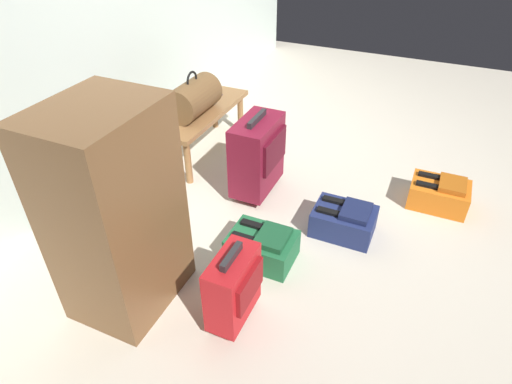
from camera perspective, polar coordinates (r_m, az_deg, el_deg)
ground_plane at (r=3.17m, az=8.40°, el=0.05°), size 6.60×6.60×0.00m
bench at (r=3.50m, az=-7.25°, el=9.91°), size 1.00×0.36×0.38m
duffel_bag_brown at (r=3.36m, az=-8.25°, el=12.20°), size 0.44×0.26×0.34m
cell_phone at (r=3.72m, az=-5.71°, el=12.68°), size 0.07×0.14×0.01m
suitcase_upright_burgundy at (r=2.98m, az=0.20°, el=4.97°), size 0.44×0.26×0.60m
suitcase_small_red at (r=2.14m, az=-2.98°, el=-12.41°), size 0.32×0.18×0.46m
backpack_green at (r=2.55m, az=0.88°, el=-7.18°), size 0.28×0.38×0.21m
backpack_navy at (r=2.79m, az=11.57°, el=-3.71°), size 0.28×0.38×0.21m
backpack_orange at (r=3.21m, az=23.06°, el=-0.21°), size 0.28×0.38×0.21m
side_cabinet at (r=2.15m, az=-18.03°, el=-2.79°), size 0.56×0.44×1.10m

